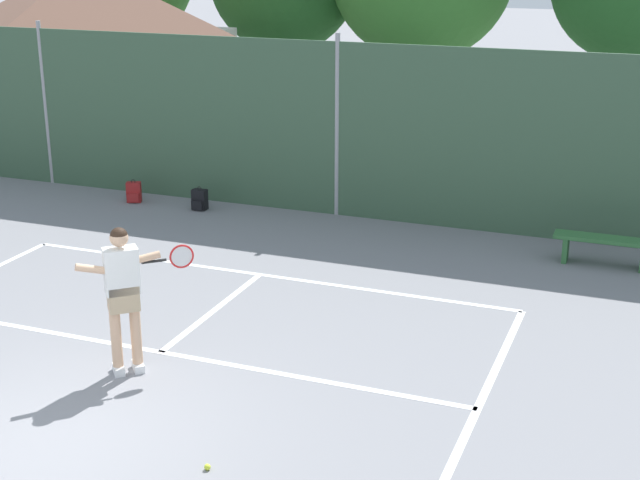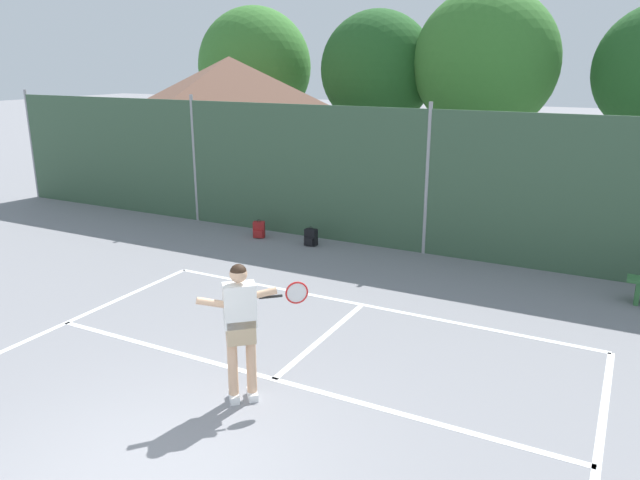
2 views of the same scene
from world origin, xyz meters
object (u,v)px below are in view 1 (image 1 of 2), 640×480
object	(u,v)px
tennis_player	(124,287)
backpack_red	(134,193)
backpack_black	(199,200)
courtside_bench	(605,244)
tennis_ball	(207,467)

from	to	relation	value
tennis_player	backpack_red	distance (m)	7.64
tennis_player	backpack_black	world-z (taller)	tennis_player
tennis_player	courtside_bench	distance (m)	7.90
tennis_player	courtside_bench	xyz separation A→B (m)	(5.07, 6.02, -0.75)
tennis_ball	backpack_red	xyz separation A→B (m)	(-5.89, 8.06, 0.16)
tennis_player	tennis_ball	size ratio (longest dim) A/B	28.10
backpack_black	courtside_bench	world-z (taller)	courtside_bench
tennis_player	tennis_ball	distance (m)	2.72
tennis_player	tennis_ball	bearing A→B (deg)	-39.85
backpack_red	backpack_black	distance (m)	1.47
backpack_red	tennis_player	bearing A→B (deg)	-58.40
backpack_black	courtside_bench	distance (m)	7.59
tennis_player	backpack_black	xyz separation A→B (m)	(-2.50, 6.46, -0.92)
tennis_ball	backpack_red	size ratio (longest dim) A/B	0.14
tennis_ball	backpack_black	size ratio (longest dim) A/B	0.14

